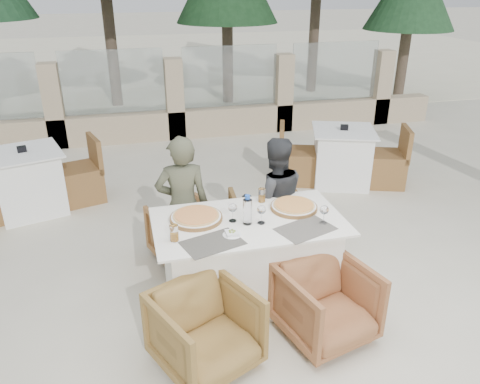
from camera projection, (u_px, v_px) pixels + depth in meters
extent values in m
plane|color=beige|center=(244.00, 297.00, 4.23)|extent=(80.00, 80.00, 0.00)
cube|color=#F5EDC8|center=(144.00, 60.00, 16.56)|extent=(30.00, 16.00, 0.01)
cube|color=#534F47|center=(213.00, 243.00, 3.59)|extent=(0.52, 0.42, 0.00)
cube|color=#625D54|center=(305.00, 229.00, 3.79)|extent=(0.52, 0.43, 0.00)
cylinder|color=#D24E1C|center=(196.00, 217.00, 3.93)|extent=(0.49, 0.49, 0.06)
cylinder|color=#D05D1C|center=(294.00, 206.00, 4.11)|extent=(0.51, 0.51, 0.05)
cylinder|color=#A6C2DA|center=(247.00, 210.00, 3.82)|extent=(0.09, 0.09, 0.26)
cylinder|color=orange|center=(174.00, 233.00, 3.60)|extent=(0.08, 0.08, 0.13)
cylinder|color=orange|center=(262.00, 195.00, 4.23)|extent=(0.08, 0.08, 0.13)
imported|color=#9B6738|center=(185.00, 233.00, 4.72)|extent=(0.78, 0.80, 0.57)
imported|color=brown|center=(267.00, 225.00, 4.78)|extent=(0.75, 0.77, 0.65)
imported|color=olive|center=(205.00, 331.00, 3.37)|extent=(0.88, 0.89, 0.62)
imported|color=#9A5F38|center=(326.00, 303.00, 3.66)|extent=(0.81, 0.82, 0.62)
imported|color=#4D4E39|center=(183.00, 206.00, 4.37)|extent=(0.51, 0.35, 1.37)
imported|color=#323437|center=(274.00, 201.00, 4.55)|extent=(0.66, 0.53, 1.30)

